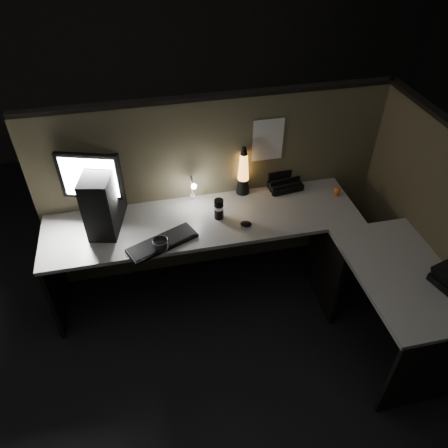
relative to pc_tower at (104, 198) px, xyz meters
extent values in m
plane|color=black|center=(0.82, -0.71, -0.96)|extent=(6.00, 6.00, 0.00)
plane|color=#282623|center=(0.82, 2.29, 0.39)|extent=(6.00, 0.00, 6.00)
cube|color=brown|center=(0.82, 0.22, -0.21)|extent=(2.66, 0.06, 1.50)
cube|color=brown|center=(2.15, -0.61, -0.21)|extent=(0.06, 1.66, 1.50)
cube|color=#B3B0A9|center=(0.67, -0.11, -0.24)|extent=(2.30, 0.60, 0.03)
cube|color=#B3B0A9|center=(1.82, -0.91, -0.24)|extent=(0.60, 1.00, 0.03)
cube|color=black|center=(-0.46, -0.11, -0.61)|extent=(0.03, 0.55, 0.70)
cube|color=black|center=(1.82, -1.39, -0.61)|extent=(0.55, 0.03, 0.70)
cube|color=black|center=(1.54, -0.41, -0.61)|extent=(0.03, 0.55, 0.70)
cube|color=black|center=(0.00, 0.00, 0.00)|extent=(0.28, 0.46, 0.45)
cylinder|color=black|center=(-0.07, 0.04, -0.22)|extent=(0.18, 0.18, 0.02)
cube|color=black|center=(-0.07, 0.06, -0.11)|extent=(0.06, 0.05, 0.20)
cube|color=black|center=(-0.07, 0.06, 0.15)|extent=(0.41, 0.16, 0.34)
cube|color=white|center=(-0.07, 0.04, 0.15)|extent=(0.36, 0.12, 0.29)
cube|color=black|center=(0.35, -0.31, -0.21)|extent=(0.51, 0.34, 0.02)
ellipsoid|color=black|center=(0.96, -0.24, -0.21)|extent=(0.10, 0.08, 0.03)
cube|color=white|center=(0.64, 0.17, -0.21)|extent=(0.04, 0.05, 0.03)
cylinder|color=white|center=(0.64, 0.17, -0.12)|extent=(0.01, 0.01, 0.16)
cylinder|color=white|center=(0.64, 0.12, -0.03)|extent=(0.01, 0.11, 0.01)
sphere|color=white|center=(0.64, 0.05, -0.04)|extent=(0.04, 0.04, 0.04)
cube|color=black|center=(1.37, 0.17, -0.20)|extent=(0.28, 0.25, 0.05)
cube|color=black|center=(1.37, 0.14, -0.16)|extent=(0.25, 0.05, 0.09)
cube|color=black|center=(1.37, 0.25, -0.12)|extent=(0.25, 0.05, 0.17)
cone|color=black|center=(1.04, 0.16, -0.16)|extent=(0.11, 0.11, 0.13)
cone|color=#FFA543|center=(1.04, 0.16, 0.01)|extent=(0.09, 0.09, 0.21)
sphere|color=maroon|center=(1.04, 0.16, -0.06)|extent=(0.04, 0.04, 0.04)
sphere|color=maroon|center=(1.04, 0.16, 0.02)|extent=(0.03, 0.03, 0.03)
cone|color=black|center=(1.04, 0.16, 0.14)|extent=(0.05, 0.05, 0.06)
cylinder|color=black|center=(0.79, -0.11, -0.15)|extent=(0.07, 0.07, 0.16)
imported|color=silver|center=(0.34, -0.37, -0.18)|extent=(0.14, 0.14, 0.09)
sphere|color=orange|center=(1.74, -0.04, -0.18)|extent=(0.05, 0.05, 0.05)
cube|color=white|center=(1.22, 0.19, 0.20)|extent=(0.23, 0.00, 0.33)
camera|label=1|loc=(0.29, -2.54, 1.79)|focal=35.00mm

